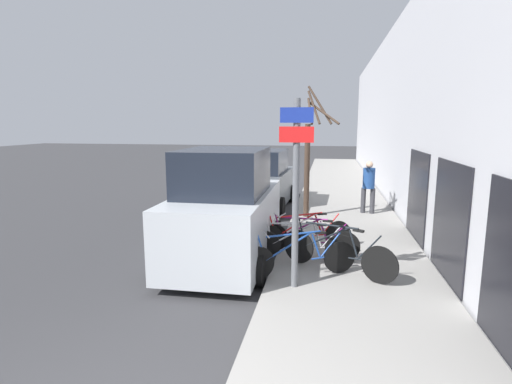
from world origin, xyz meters
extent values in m
plane|color=#333335|center=(0.00, 11.20, 0.00)|extent=(80.00, 80.00, 0.00)
cube|color=gray|center=(2.60, 14.00, 0.07)|extent=(3.20, 32.00, 0.15)
cube|color=#BCBCC1|center=(4.35, 14.00, 3.25)|extent=(0.20, 32.00, 6.50)
cube|color=black|center=(4.23, 5.00, 1.23)|extent=(0.03, 1.98, 2.16)
cube|color=black|center=(4.23, 7.71, 1.23)|extent=(0.03, 1.98, 2.16)
cylinder|color=#595B60|center=(1.52, 4.12, 1.77)|extent=(0.12, 0.12, 3.23)
cube|color=navy|center=(1.52, 4.05, 3.11)|extent=(0.54, 0.02, 0.25)
cube|color=red|center=(1.52, 4.05, 2.80)|extent=(0.57, 0.02, 0.26)
cylinder|color=black|center=(0.83, 4.30, 0.46)|extent=(0.59, 0.27, 0.63)
cylinder|color=black|center=(2.31, 4.91, 0.46)|extent=(0.59, 0.27, 0.63)
cylinder|color=#1E4799|center=(1.38, 4.53, 0.75)|extent=(0.84, 0.37, 0.52)
cylinder|color=#1E4799|center=(1.46, 4.56, 0.97)|extent=(0.97, 0.43, 0.08)
cylinder|color=#1E4799|center=(1.86, 4.73, 0.73)|extent=(0.19, 0.11, 0.45)
cylinder|color=#1E4799|center=(2.05, 4.80, 0.49)|extent=(0.53, 0.24, 0.08)
cylinder|color=#1E4799|center=(2.12, 4.83, 0.71)|extent=(0.40, 0.19, 0.50)
cylinder|color=#1E4799|center=(0.90, 4.33, 0.73)|extent=(0.19, 0.10, 0.54)
cube|color=black|center=(1.94, 4.76, 0.97)|extent=(0.22, 0.15, 0.04)
cylinder|color=#99999E|center=(0.98, 4.36, 1.00)|extent=(0.19, 0.42, 0.02)
cylinder|color=black|center=(1.50, 5.34, 0.50)|extent=(0.62, 0.37, 0.69)
cylinder|color=black|center=(3.00, 4.51, 0.50)|extent=(0.62, 0.37, 0.69)
cylinder|color=black|center=(2.06, 5.03, 0.82)|extent=(0.86, 0.50, 0.57)
cylinder|color=black|center=(2.14, 4.99, 1.06)|extent=(0.99, 0.57, 0.09)
cylinder|color=black|center=(2.55, 4.76, 0.79)|extent=(0.20, 0.13, 0.50)
cylinder|color=black|center=(2.73, 4.65, 0.52)|extent=(0.54, 0.32, 0.08)
cylinder|color=black|center=(2.81, 4.61, 0.76)|extent=(0.41, 0.24, 0.55)
cylinder|color=black|center=(1.57, 5.30, 0.79)|extent=(0.19, 0.13, 0.60)
cube|color=black|center=(2.62, 4.72, 1.05)|extent=(0.21, 0.17, 0.04)
cylinder|color=#99999E|center=(1.65, 5.26, 1.08)|extent=(0.23, 0.40, 0.02)
cylinder|color=black|center=(0.81, 5.45, 0.46)|extent=(0.61, 0.04, 0.61)
cylinder|color=black|center=(2.33, 5.43, 0.46)|extent=(0.61, 0.04, 0.61)
cylinder|color=#B7B7BC|center=(1.38, 5.44, 0.74)|extent=(0.85, 0.05, 0.50)
cylinder|color=#B7B7BC|center=(1.46, 5.44, 0.95)|extent=(0.99, 0.05, 0.08)
cylinder|color=#B7B7BC|center=(1.87, 5.43, 0.71)|extent=(0.19, 0.04, 0.44)
cylinder|color=#B7B7BC|center=(2.06, 5.43, 0.48)|extent=(0.53, 0.03, 0.07)
cylinder|color=#B7B7BC|center=(2.14, 5.43, 0.69)|extent=(0.40, 0.03, 0.49)
cylinder|color=#B7B7BC|center=(0.89, 5.44, 0.71)|extent=(0.18, 0.03, 0.53)
cube|color=black|center=(1.95, 5.43, 0.95)|extent=(0.20, 0.08, 0.04)
cylinder|color=#99999E|center=(0.96, 5.44, 0.97)|extent=(0.03, 0.44, 0.02)
cylinder|color=black|center=(0.92, 6.08, 0.45)|extent=(0.60, 0.18, 0.61)
cylinder|color=black|center=(2.45, 5.70, 0.45)|extent=(0.60, 0.18, 0.61)
cylinder|color=#8C1E72|center=(1.50, 5.93, 0.73)|extent=(0.87, 0.25, 0.50)
cylinder|color=#8C1E72|center=(1.57, 5.92, 0.95)|extent=(1.01, 0.28, 0.08)
cylinder|color=#8C1E72|center=(1.99, 5.81, 0.71)|extent=(0.19, 0.08, 0.44)
cylinder|color=#8C1E72|center=(2.19, 5.76, 0.48)|extent=(0.55, 0.16, 0.07)
cylinder|color=#8C1E72|center=(2.26, 5.74, 0.69)|extent=(0.41, 0.13, 0.49)
cylinder|color=#8C1E72|center=(1.00, 6.06, 0.71)|extent=(0.19, 0.08, 0.53)
cube|color=black|center=(2.07, 5.79, 0.94)|extent=(0.21, 0.13, 0.04)
cylinder|color=#99999E|center=(1.07, 6.04, 0.97)|extent=(0.13, 0.43, 0.02)
cylinder|color=black|center=(0.82, 5.87, 0.46)|extent=(0.58, 0.29, 0.62)
cylinder|color=black|center=(2.32, 6.55, 0.46)|extent=(0.58, 0.29, 0.62)
cylinder|color=red|center=(1.38, 6.12, 0.75)|extent=(0.85, 0.42, 0.51)
cylinder|color=red|center=(1.46, 6.16, 0.96)|extent=(0.99, 0.48, 0.08)
cylinder|color=red|center=(1.87, 6.35, 0.72)|extent=(0.19, 0.12, 0.45)
cylinder|color=red|center=(2.06, 6.43, 0.48)|extent=(0.54, 0.27, 0.08)
cylinder|color=red|center=(2.13, 6.47, 0.70)|extent=(0.41, 0.21, 0.50)
cylinder|color=red|center=(0.90, 5.90, 0.72)|extent=(0.19, 0.11, 0.54)
cube|color=black|center=(1.94, 6.38, 0.96)|extent=(0.22, 0.16, 0.04)
cylinder|color=#99999E|center=(0.97, 5.94, 0.99)|extent=(0.21, 0.41, 0.02)
cube|color=#B2B7BC|center=(-0.09, 5.64, 0.84)|extent=(1.87, 4.20, 1.35)
cube|color=black|center=(-0.09, 5.47, 1.99)|extent=(1.67, 2.19, 0.93)
cylinder|color=black|center=(-1.02, 6.93, 0.31)|extent=(0.22, 0.61, 0.61)
cylinder|color=black|center=(0.82, 6.95, 0.31)|extent=(0.22, 0.61, 0.61)
cylinder|color=black|center=(-1.00, 4.34, 0.31)|extent=(0.22, 0.61, 0.61)
cylinder|color=black|center=(0.84, 4.35, 0.31)|extent=(0.22, 0.61, 0.61)
cube|color=#51565B|center=(-0.26, 11.26, 0.74)|extent=(2.01, 4.23, 1.11)
cube|color=black|center=(-0.27, 11.09, 1.68)|extent=(1.73, 2.23, 0.78)
cylinder|color=black|center=(-1.11, 12.58, 0.33)|extent=(0.25, 0.66, 0.65)
cylinder|color=black|center=(0.71, 12.50, 0.33)|extent=(0.25, 0.66, 0.65)
cylinder|color=black|center=(-1.23, 10.02, 0.33)|extent=(0.25, 0.66, 0.65)
cylinder|color=black|center=(0.59, 9.93, 0.33)|extent=(0.25, 0.66, 0.65)
cylinder|color=#333338|center=(3.19, 10.38, 0.55)|extent=(0.15, 0.15, 0.80)
cylinder|color=#333338|center=(3.46, 10.31, 0.55)|extent=(0.15, 0.15, 0.80)
cylinder|color=navy|center=(3.33, 10.34, 1.27)|extent=(0.37, 0.37, 0.64)
sphere|color=tan|center=(3.33, 10.34, 1.70)|extent=(0.22, 0.22, 0.22)
cylinder|color=#3D2D23|center=(1.42, 9.54, 1.55)|extent=(0.17, 0.17, 2.81)
cylinder|color=#3D2D23|center=(1.50, 9.09, 3.32)|extent=(0.23, 0.96, 0.78)
cylinder|color=#3D2D23|center=(1.87, 9.18, 3.28)|extent=(0.96, 0.79, 0.70)
cylinder|color=#3D2D23|center=(1.76, 9.32, 3.50)|extent=(0.76, 0.53, 1.12)
cylinder|color=#3D2D23|center=(1.60, 9.30, 3.43)|extent=(0.44, 0.56, 0.98)
camera|label=1|loc=(2.03, -2.53, 2.98)|focal=28.00mm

